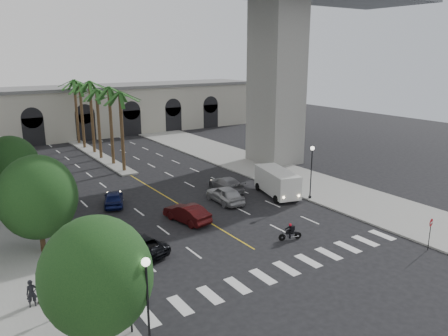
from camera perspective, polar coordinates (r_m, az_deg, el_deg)
ground at (r=31.20m, az=6.29°, el=-11.84°), size 140.00×140.00×0.00m
sidewalk_left at (r=38.94m, az=-26.87°, el=-7.75°), size 8.00×100.00×0.15m
sidewalk_right at (r=51.01m, az=8.55°, el=-1.16°), size 8.00×100.00×0.15m
median at (r=63.49m, az=-16.12°, el=1.60°), size 2.00×24.00×0.20m
pier_building at (r=78.98m, az=-20.14°, el=6.84°), size 71.00×10.50×8.50m
bridge at (r=48.54m, az=-7.48°, el=20.07°), size 75.00×13.00×26.00m
palm_a at (r=52.71m, az=-13.45°, el=9.11°), size 3.20×3.20×10.30m
palm_b at (r=56.47m, az=-14.81°, el=9.66°), size 3.20×3.20×10.60m
palm_c at (r=60.21m, az=-16.31°, el=9.40°), size 3.20×3.20×10.10m
palm_d at (r=64.07m, az=-17.16°, el=10.29°), size 3.20×3.20×10.90m
palm_e at (r=67.87m, az=-18.33°, el=10.03°), size 3.20×3.20×10.40m
palm_f at (r=71.78m, az=-18.99°, el=10.41°), size 3.20×3.20×10.70m
street_tree_near at (r=21.39m, az=-16.30°, el=-13.44°), size 5.20×5.20×6.89m
street_tree_mid at (r=33.13m, az=-23.17°, el=-3.52°), size 5.44×5.44×7.21m
street_tree_far at (r=44.70m, az=-26.05°, el=0.28°), size 5.04×5.04×6.68m
lamp_post_left_near at (r=20.59m, az=-9.94°, el=-16.80°), size 0.40×0.40×5.35m
lamp_post_left_far at (r=39.35m, az=-22.41°, el=-2.17°), size 0.40×0.40×5.35m
lamp_post_right at (r=42.90m, az=11.35°, el=0.02°), size 0.40×0.40×5.35m
traffic_signal_near at (r=22.99m, az=-12.23°, el=-15.37°), size 0.25×0.18×3.65m
traffic_signal_far at (r=26.36m, az=-15.50°, el=-11.47°), size 0.25×0.18×3.65m
motorcycle_rider at (r=34.24m, az=8.72°, el=-8.30°), size 1.81×0.71×1.35m
car_a at (r=41.92m, az=0.13°, el=-3.45°), size 2.12×4.88×1.64m
car_b at (r=37.37m, az=-4.88°, el=-5.90°), size 2.52×4.92×1.55m
car_c at (r=32.25m, az=-11.14°, el=-9.79°), size 3.59×5.31×1.35m
car_d at (r=45.49m, az=0.30°, el=-2.10°), size 2.38×5.15×1.46m
car_e at (r=42.39m, az=-14.23°, el=-3.85°), size 3.09×4.60×1.45m
cargo_van at (r=44.04m, az=6.96°, el=-1.79°), size 3.73×6.53×2.62m
pedestrian_a at (r=27.50m, az=-23.83°, el=-14.76°), size 0.60×0.41×1.59m
pedestrian_b at (r=27.60m, az=-22.41°, el=-14.08°), size 0.97×0.77×1.94m
do_not_enter_sign at (r=35.03m, az=25.37°, el=-7.02°), size 0.59×0.15×2.45m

